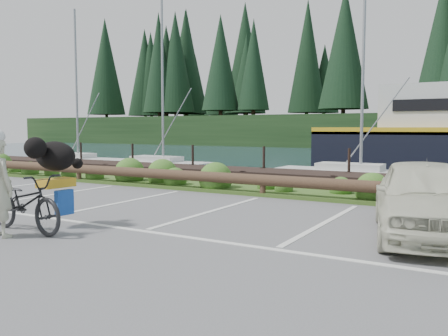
% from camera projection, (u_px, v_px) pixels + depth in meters
% --- Properties ---
extents(ground, '(72.00, 72.00, 0.00)m').
position_uv_depth(ground, '(157.00, 227.00, 8.87)').
color(ground, '#575759').
extents(vegetation_strip, '(34.00, 1.60, 0.10)m').
position_uv_depth(vegetation_strip, '(273.00, 192.00, 13.43)').
color(vegetation_strip, '#3D5B21').
rests_on(vegetation_strip, ground).
extents(log_rail, '(32.00, 0.30, 0.60)m').
position_uv_depth(log_rail, '(263.00, 197.00, 12.84)').
color(log_rail, '#443021').
rests_on(log_rail, ground).
extents(bicycle, '(2.05, 0.86, 1.05)m').
position_uv_depth(bicycle, '(25.00, 203.00, 8.44)').
color(bicycle, black).
rests_on(bicycle, ground).
extents(cyclist, '(0.65, 0.45, 1.70)m').
position_uv_depth(cyclist, '(0.00, 188.00, 8.03)').
color(cyclist, '#B8B79C').
rests_on(cyclist, ground).
extents(dog, '(0.55, 1.00, 0.56)m').
position_uv_depth(dog, '(55.00, 156.00, 8.90)').
color(dog, black).
rests_on(dog, bicycle).
extents(parked_car, '(2.44, 4.21, 1.35)m').
position_uv_depth(parked_car, '(425.00, 198.00, 8.04)').
color(parked_car, beige).
rests_on(parked_car, ground).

